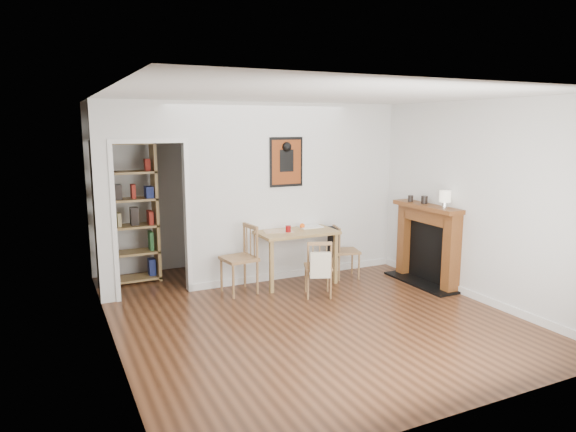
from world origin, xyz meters
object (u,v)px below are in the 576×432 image
bookshelf (126,213)px  red_glass (288,229)px  ceramic_jar_b (411,199)px  orange_fruit (302,226)px  chair_left (239,259)px  chair_front (318,267)px  notebook (310,227)px  fireplace (428,242)px  mantel_lamp (445,197)px  chair_right (345,251)px  ceramic_jar_a (424,200)px  dining_table (295,237)px

bookshelf → red_glass: (2.04, -1.15, -0.20)m
ceramic_jar_b → orange_fruit: bearing=157.7°
chair_left → bookshelf: 1.82m
chair_front → notebook: size_ratio=2.35×
fireplace → notebook: size_ratio=3.75×
orange_fruit → chair_left: bearing=-169.9°
bookshelf → mantel_lamp: bookshelf is taller
chair_right → red_glass: (-0.93, 0.03, 0.41)m
chair_left → chair_front: bearing=-32.6°
chair_front → fireplace: size_ratio=0.63×
chair_left → red_glass: (0.76, 0.02, 0.35)m
fireplace → ceramic_jar_a: bearing=101.5°
orange_fruit → ceramic_jar_b: (1.49, -0.61, 0.39)m
chair_left → chair_front: 1.09m
chair_front → mantel_lamp: (1.67, -0.52, 0.91)m
dining_table → ceramic_jar_a: ceramic_jar_a is taller
notebook → ceramic_jar_a: (1.40, -0.86, 0.43)m
notebook → ceramic_jar_a: size_ratio=2.96×
chair_right → chair_left: bearing=179.5°
dining_table → chair_right: bearing=-8.4°
orange_fruit → notebook: orange_fruit is taller
notebook → chair_right: bearing=-25.6°
orange_fruit → ceramic_jar_a: 1.81m
bookshelf → notebook: (2.50, -0.96, -0.24)m
chair_front → ceramic_jar_a: (1.70, -0.07, 0.82)m
chair_front → bookshelf: bookshelf is taller
chair_right → orange_fruit: bearing=161.8°
chair_right → bookshelf: size_ratio=0.39×
red_glass → ceramic_jar_b: bearing=-13.7°
fireplace → chair_right: bearing=142.3°
notebook → ceramic_jar_a: bearing=-31.7°
chair_left → chair_right: (1.69, -0.01, -0.06)m
orange_fruit → fireplace: bearing=-30.9°
mantel_lamp → ceramic_jar_b: mantel_lamp is taller
chair_left → chair_right: chair_left is taller
chair_right → red_glass: red_glass is taller
chair_left → orange_fruit: 1.14m
red_glass → chair_left: bearing=-178.7°
red_glass → fireplace: bearing=-22.2°
fireplace → mantel_lamp: mantel_lamp is taller
fireplace → red_glass: 2.04m
dining_table → fireplace: size_ratio=0.91×
bookshelf → ceramic_jar_a: bearing=-25.1°
fireplace → orange_fruit: 1.84m
chair_right → mantel_lamp: (0.90, -1.09, 0.90)m
mantel_lamp → chair_front: bearing=162.7°
dining_table → ceramic_jar_b: ceramic_jar_b is taller
fireplace → mantel_lamp: size_ratio=5.14×
red_glass → orange_fruit: red_glass is taller
mantel_lamp → orange_fruit: bearing=139.5°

